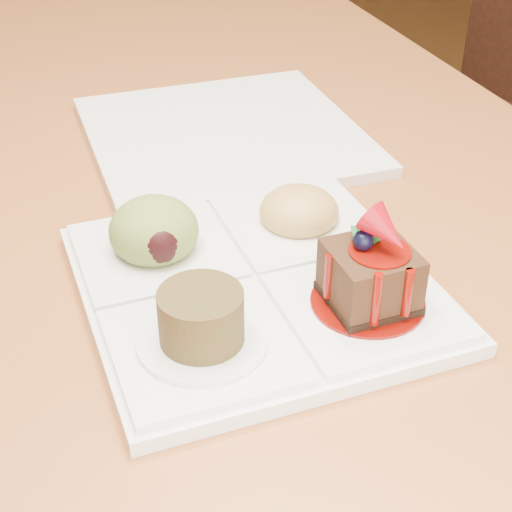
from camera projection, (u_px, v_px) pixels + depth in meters
name	position (u px, v px, depth m)	size (l,w,h in m)	color
dining_table	(68.00, 163.00, 0.94)	(1.00, 1.80, 0.75)	#9C5628
chair_right	(509.00, 87.00, 1.51)	(0.50, 0.50, 0.96)	#331811
sampler_plate	(252.00, 270.00, 0.60)	(0.27, 0.27, 0.10)	white
second_plate	(224.00, 135.00, 0.83)	(0.28, 0.28, 0.01)	white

